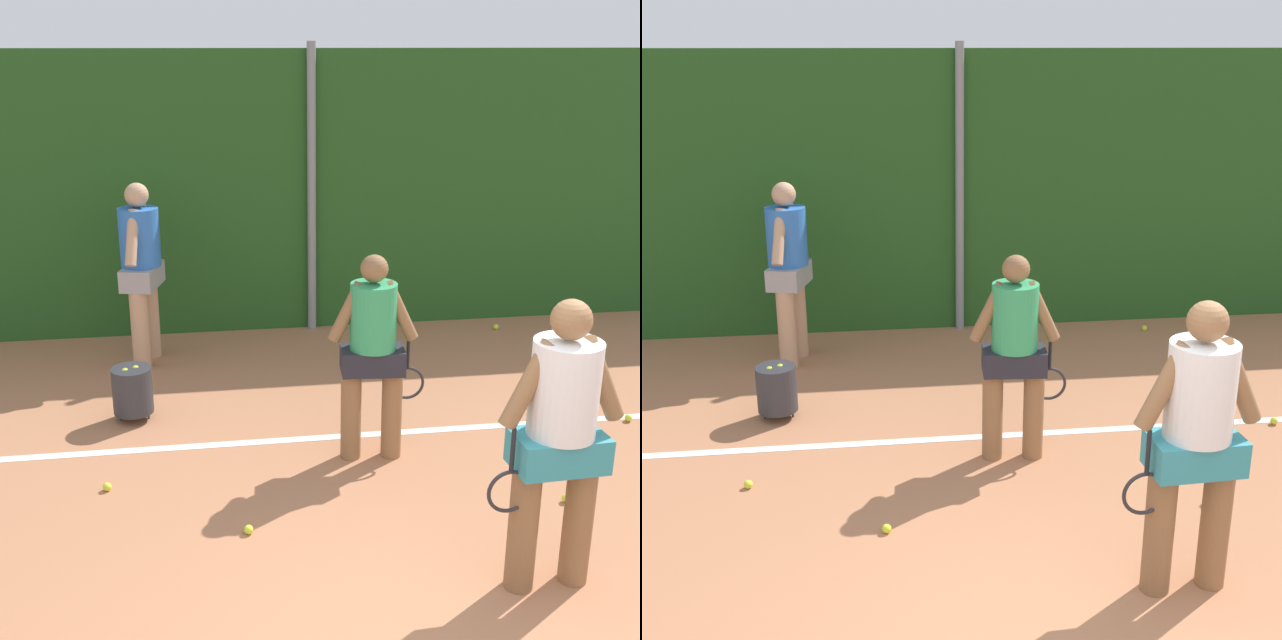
{
  "view_description": "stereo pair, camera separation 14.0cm",
  "coord_description": "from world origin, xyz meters",
  "views": [
    {
      "loc": [
        -1.31,
        -3.47,
        3.25
      ],
      "look_at": [
        -0.37,
        2.75,
        1.14
      ],
      "focal_mm": 46.51,
      "sensor_mm": 36.0,
      "label": 1
    },
    {
      "loc": [
        -1.17,
        -3.49,
        3.25
      ],
      "look_at": [
        -0.37,
        2.75,
        1.14
      ],
      "focal_mm": 46.51,
      "sensor_mm": 36.0,
      "label": 2
    }
  ],
  "objects": [
    {
      "name": "tennis_ball_7",
      "position": [
        1.32,
        1.61,
        0.03
      ],
      "size": [
        0.07,
        0.07,
        0.07
      ],
      "primitive_type": "sphere",
      "color": "#CCDB33",
      "rests_on": "ground_plane"
    },
    {
      "name": "fence_post_center",
      "position": [
        0.0,
        5.82,
        1.64
      ],
      "size": [
        0.1,
        0.1,
        3.27
      ],
      "primitive_type": "cylinder",
      "color": "gray",
      "rests_on": "ground_plane"
    },
    {
      "name": "tennis_ball_2",
      "position": [
        -1.05,
        1.55,
        0.03
      ],
      "size": [
        0.07,
        0.07,
        0.07
      ],
      "primitive_type": "sphere",
      "color": "#CCDB33",
      "rests_on": "ground_plane"
    },
    {
      "name": "hedge_fence_backdrop",
      "position": [
        0.0,
        6.0,
        1.6
      ],
      "size": [
        16.44,
        0.25,
        3.2
      ],
      "primitive_type": "cube",
      "color": "#23511E",
      "rests_on": "ground_plane"
    },
    {
      "name": "court_baseline_paint",
      "position": [
        0.0,
        2.93,
        0.0
      ],
      "size": [
        12.02,
        0.1,
        0.01
      ],
      "primitive_type": "cube",
      "color": "white",
      "rests_on": "ground_plane"
    },
    {
      "name": "ground_plane",
      "position": [
        0.0,
        1.76,
        0.0
      ],
      "size": [
        25.3,
        25.3,
        0.0
      ],
      "primitive_type": "plane",
      "color": "#B2704C"
    },
    {
      "name": "player_foreground_near",
      "position": [
        0.77,
        0.71,
        1.05
      ],
      "size": [
        0.85,
        0.4,
        1.88
      ],
      "rotation": [
        0.0,
        0.0,
        3.19
      ],
      "color": "#8C603D",
      "rests_on": "ground_plane"
    },
    {
      "name": "tennis_ball_5",
      "position": [
        2.16,
        5.45,
        0.03
      ],
      "size": [
        0.07,
        0.07,
        0.07
      ],
      "primitive_type": "sphere",
      "color": "#CCDB33",
      "rests_on": "ground_plane"
    },
    {
      "name": "ball_hopper",
      "position": [
        -1.95,
        3.55,
        0.29
      ],
      "size": [
        0.36,
        0.36,
        0.51
      ],
      "color": "#2D2D33",
      "rests_on": "ground_plane"
    },
    {
      "name": "tennis_ball_4",
      "position": [
        1.29,
        2.21,
        0.03
      ],
      "size": [
        0.07,
        0.07,
        0.07
      ],
      "primitive_type": "sphere",
      "color": "#CCDB33",
      "rests_on": "ground_plane"
    },
    {
      "name": "player_midcourt",
      "position": [
        0.03,
        2.54,
        0.96
      ],
      "size": [
        0.8,
        0.37,
        1.71
      ],
      "rotation": [
        0.0,
        0.0,
        6.2
      ],
      "color": "#8C603D",
      "rests_on": "ground_plane"
    },
    {
      "name": "tennis_ball_0",
      "position": [
        -2.08,
        2.29,
        0.03
      ],
      "size": [
        0.07,
        0.07,
        0.07
      ],
      "primitive_type": "sphere",
      "color": "#CCDB33",
      "rests_on": "ground_plane"
    },
    {
      "name": "tennis_ball_6",
      "position": [
        2.47,
        2.84,
        0.03
      ],
      "size": [
        0.07,
        0.07,
        0.07
      ],
      "primitive_type": "sphere",
      "color": "#CCDB33",
      "rests_on": "ground_plane"
    },
    {
      "name": "player_backcourt_far",
      "position": [
        -1.9,
        4.99,
        1.08
      ],
      "size": [
        0.45,
        0.79,
        1.92
      ],
      "rotation": [
        0.0,
        0.0,
        4.47
      ],
      "color": "tan",
      "rests_on": "ground_plane"
    }
  ]
}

